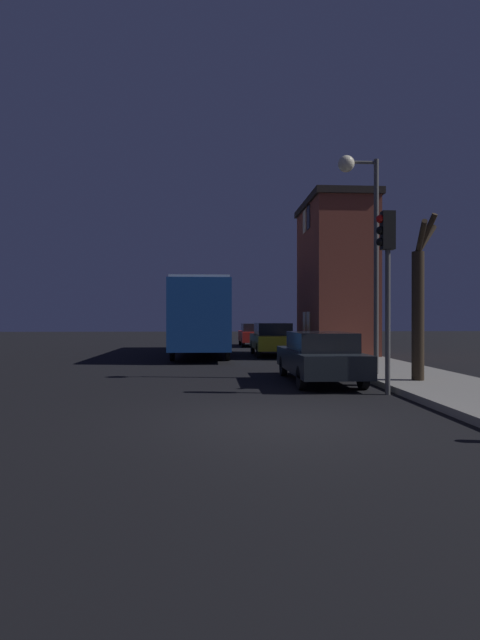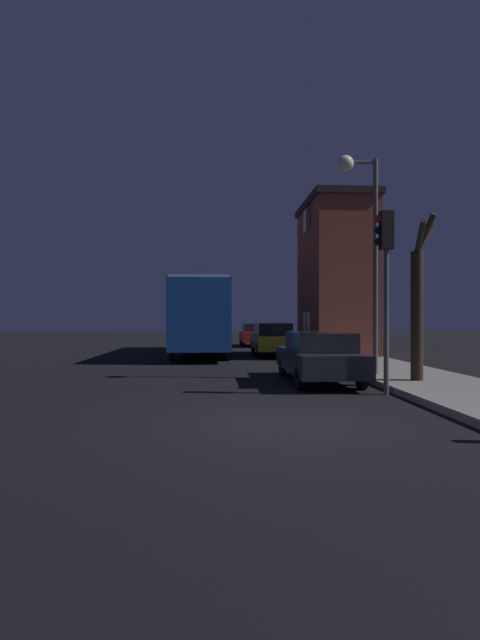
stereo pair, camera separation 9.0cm
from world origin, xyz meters
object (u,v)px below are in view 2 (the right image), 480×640
bare_tree (418,303)px  bus (202,312)px  streetlamp (361,216)px  car_near_lane (318,356)px  traffic_light (385,263)px  car_mid_lane (272,338)px  car_far_lane (255,334)px

bare_tree → bus: (-5.94, 12.06, -0.10)m
streetlamp → car_near_lane: streetlamp is taller
streetlamp → bare_tree: streetlamp is taller
traffic_light → bus: traffic_light is taller
streetlamp → traffic_light: (-0.33, -2.95, -1.72)m
streetlamp → bare_tree: bearing=-55.6°
car_mid_lane → car_far_lane: 8.31m
bare_tree → car_far_lane: bare_tree is taller
bus → car_mid_lane: size_ratio=2.40×
streetlamp → traffic_light: size_ratio=1.49×
traffic_light → car_near_lane: size_ratio=0.91×
car_mid_lane → car_far_lane: car_mid_lane is taller
streetlamp → car_near_lane: size_ratio=1.36×
bus → car_far_lane: size_ratio=2.59×
bare_tree → car_mid_lane: bearing=103.0°
streetlamp → bus: 11.90m
traffic_light → car_far_lane: traffic_light is taller
bare_tree → car_far_lane: bearing=97.7°
streetlamp → bare_tree: size_ratio=1.48×
traffic_light → bus: 14.25m
bus → car_mid_lane: (3.41, -1.04, -1.27)m
traffic_light → car_far_lane: bearing=93.4°
traffic_light → bare_tree: bearing=45.4°
bus → car_near_lane: bus is taller
traffic_light → car_far_lane: size_ratio=0.97×
streetlamp → car_mid_lane: (-1.47, 9.47, -3.98)m
bus → car_near_lane: size_ratio=2.44×
streetlamp → traffic_light: 3.43m
car_mid_lane → car_far_lane: bearing=90.7°
car_mid_lane → car_far_lane: (-0.10, 8.31, -0.05)m
bare_tree → car_mid_lane: bare_tree is taller
car_mid_lane → car_far_lane: size_ratio=1.08×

